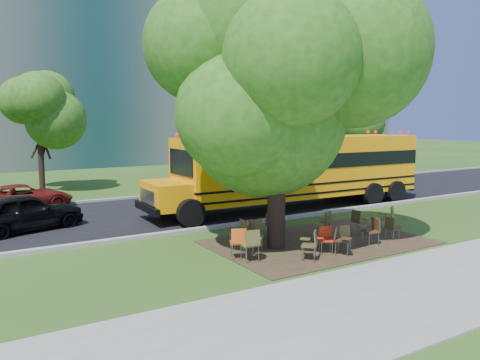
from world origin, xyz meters
TOP-DOWN VIEW (x-y plane):
  - ground at (0.00, 0.00)m, footprint 160.00×160.00m
  - sidewalk at (0.00, -5.00)m, footprint 60.00×4.00m
  - dirt_patch at (1.00, -0.50)m, footprint 7.00×4.50m
  - asphalt_road at (0.00, 7.00)m, footprint 80.00×8.00m
  - kerb_near at (0.00, 3.00)m, footprint 80.00×0.25m
  - kerb_far at (0.00, 11.10)m, footprint 80.00×0.25m
  - building_right at (24.00, 38.00)m, footprint 30.00×16.00m
  - bg_tree_2 at (-5.00, 16.00)m, footprint 4.80×4.80m
  - bg_tree_3 at (8.00, 14.00)m, footprint 5.60×5.60m
  - bg_tree_4 at (16.00, 13.00)m, footprint 5.00×5.00m
  - main_tree at (-0.63, -0.32)m, footprint 7.20×7.20m
  - school_bus at (4.43, 4.88)m, footprint 13.41×3.34m
  - chair_0 at (-2.07, -1.15)m, footprint 0.68×0.56m
  - chair_1 at (-2.23, -0.75)m, footprint 0.77×0.60m
  - chair_2 at (-0.56, -1.92)m, footprint 0.60×0.76m
  - chair_3 at (0.29, -1.55)m, footprint 0.69×0.54m
  - chair_4 at (1.11, -1.46)m, footprint 0.59×0.46m
  - chair_5 at (0.55, -1.96)m, footprint 0.60×0.75m
  - chair_6 at (2.22, -1.59)m, footprint 0.52×0.66m
  - chair_7 at (3.26, -1.52)m, footprint 0.50×0.52m
  - chair_8 at (-1.64, 0.23)m, footprint 0.55×0.66m
  - chair_9 at (-1.25, -0.05)m, footprint 0.77×0.60m
  - chair_10 at (0.01, 0.76)m, footprint 0.54×0.56m
  - chair_11 at (1.05, -0.73)m, footprint 0.61×0.78m
  - chair_12 at (2.92, -0.35)m, footprint 0.53×0.57m
  - chair_13 at (4.02, -0.69)m, footprint 0.64×0.80m
  - chair_14 at (1.67, -0.01)m, footprint 0.62×0.70m
  - black_car at (-7.07, 6.20)m, footprint 4.43×2.85m
  - bg_car_red at (-6.55, 10.80)m, footprint 4.43×2.55m

SIDE VIEW (x-z plane):
  - ground at x=0.00m, z-range 0.00..0.00m
  - dirt_patch at x=1.00m, z-range 0.00..0.03m
  - sidewalk at x=0.00m, z-range 0.00..0.04m
  - asphalt_road at x=0.00m, z-range 0.00..0.04m
  - kerb_near at x=0.00m, z-range 0.00..0.14m
  - kerb_far at x=0.00m, z-range 0.00..0.14m
  - chair_4 at x=1.11m, z-range 0.09..0.87m
  - chair_7 at x=3.26m, z-range 0.09..0.88m
  - chair_3 at x=0.29m, z-range 0.10..0.91m
  - chair_10 at x=0.01m, z-range 0.10..0.96m
  - chair_12 at x=2.92m, z-range 0.10..0.97m
  - chair_2 at x=-0.56m, z-range 0.10..0.99m
  - chair_6 at x=2.22m, z-range 0.11..1.00m
  - chair_5 at x=0.55m, z-range 0.11..1.01m
  - chair_11 at x=1.05m, z-range 0.11..1.01m
  - chair_14 at x=1.67m, z-range 0.11..1.02m
  - chair_9 at x=-1.25m, z-range 0.11..1.03m
  - chair_8 at x=-1.64m, z-range 0.11..1.04m
  - chair_1 at x=-2.23m, z-range 0.11..1.05m
  - bg_car_red at x=-6.55m, z-range 0.00..1.16m
  - chair_0 at x=-2.07m, z-range 0.11..1.07m
  - chair_13 at x=4.02m, z-range 0.11..1.08m
  - black_car at x=-7.07m, z-range 0.00..1.40m
  - school_bus at x=4.43m, z-range 0.26..3.51m
  - bg_tree_2 at x=-5.00m, z-range 0.90..7.52m
  - bg_tree_4 at x=16.00m, z-range 0.92..7.77m
  - bg_tree_3 at x=8.00m, z-range 1.11..8.95m
  - main_tree at x=-0.63m, z-range 0.74..9.44m
  - building_right at x=24.00m, z-range 0.00..25.00m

